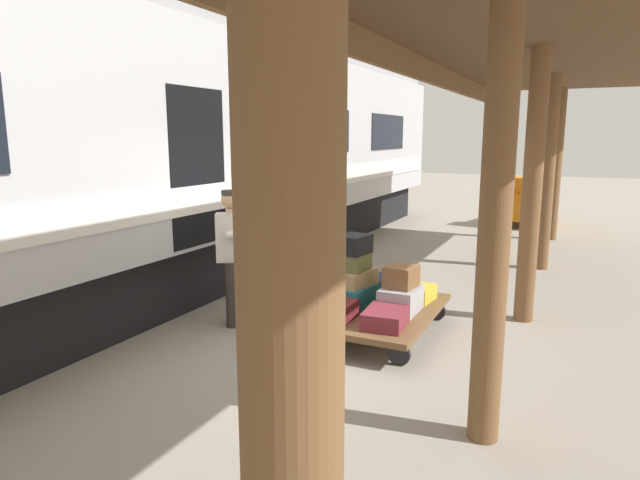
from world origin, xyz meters
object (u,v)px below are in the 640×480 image
object	(u,v)px
porter_by_door	(233,253)
suitcase_burgundy_valise	(386,318)
luggage_cart	(376,312)
suitcase_black_hardshell	(353,244)
train_car	(111,157)
suitcase_gray_aluminum	(401,299)
suitcase_teal_softside	(352,295)
baggage_tug	(525,202)
suitcase_navy_fabric	(368,285)
suitcase_maroon_trunk	(334,310)
suitcase_tan_vintage	(355,277)
suitcase_brown_leather	(401,276)
suitcase_yellow_case	(413,292)
porter_in_overalls	(320,249)
suitcase_olive_duffel	(353,261)

from	to	relation	value
porter_by_door	suitcase_burgundy_valise	bearing A→B (deg)	177.33
luggage_cart	suitcase_black_hardshell	bearing A→B (deg)	3.22
suitcase_black_hardshell	porter_by_door	bearing A→B (deg)	16.97
train_car	suitcase_gray_aluminum	size ratio (longest dim) A/B	37.40
suitcase_teal_softside	porter_by_door	size ratio (longest dim) A/B	0.35
porter_by_door	baggage_tug	size ratio (longest dim) A/B	0.90
luggage_cart	suitcase_burgundy_valise	bearing A→B (deg)	119.35
suitcase_navy_fabric	porter_by_door	xyz separation A→B (m)	(1.41, 1.00, 0.49)
suitcase_maroon_trunk	suitcase_navy_fabric	xyz separation A→B (m)	(0.00, -1.09, 0.03)
suitcase_burgundy_valise	suitcase_tan_vintage	world-z (taller)	suitcase_tan_vintage
suitcase_maroon_trunk	suitcase_tan_vintage	xyz separation A→B (m)	(-0.03, -0.57, 0.25)
suitcase_burgundy_valise	suitcase_brown_leather	bearing A→B (deg)	-89.29
suitcase_gray_aluminum	suitcase_brown_leather	size ratio (longest dim) A/B	1.56
suitcase_burgundy_valise	baggage_tug	xyz separation A→B (m)	(-0.50, -9.98, 0.22)
suitcase_burgundy_valise	baggage_tug	distance (m)	10.00
luggage_cart	suitcase_brown_leather	world-z (taller)	suitcase_brown_leather
train_car	luggage_cart	xyz separation A→B (m)	(-3.82, -0.29, -1.79)
train_car	suitcase_teal_softside	size ratio (longest dim) A/B	36.54
luggage_cart	suitcase_maroon_trunk	xyz separation A→B (m)	(0.31, 0.55, 0.14)
luggage_cart	suitcase_teal_softside	world-z (taller)	suitcase_teal_softside
suitcase_maroon_trunk	suitcase_brown_leather	xyz separation A→B (m)	(-0.61, -0.56, 0.33)
suitcase_yellow_case	suitcase_tan_vintage	bearing A→B (deg)	41.78
suitcase_brown_leather	suitcase_tan_vintage	xyz separation A→B (m)	(0.58, -0.01, -0.08)
porter_in_overalls	porter_by_door	size ratio (longest dim) A/B	1.00
suitcase_navy_fabric	baggage_tug	world-z (taller)	baggage_tug
suitcase_yellow_case	suitcase_olive_duffel	distance (m)	0.93
suitcase_gray_aluminum	porter_by_door	xyz separation A→B (m)	(2.03, 0.45, 0.46)
suitcase_yellow_case	porter_in_overalls	xyz separation A→B (m)	(1.14, 0.36, 0.52)
suitcase_olive_duffel	suitcase_navy_fabric	bearing A→B (deg)	-89.95
suitcase_yellow_case	baggage_tug	size ratio (longest dim) A/B	0.25
suitcase_gray_aluminum	suitcase_olive_duffel	xyz separation A→B (m)	(0.61, -0.01, 0.40)
suitcase_brown_leather	suitcase_tan_vintage	distance (m)	0.58
suitcase_maroon_trunk	suitcase_gray_aluminum	xyz separation A→B (m)	(-0.62, -0.55, 0.05)
suitcase_yellow_case	suitcase_brown_leather	world-z (taller)	suitcase_brown_leather
suitcase_olive_duffel	baggage_tug	size ratio (longest dim) A/B	0.23
suitcase_maroon_trunk	suitcase_burgundy_valise	world-z (taller)	suitcase_maroon_trunk
suitcase_yellow_case	suitcase_teal_softside	bearing A→B (deg)	41.65
suitcase_brown_leather	luggage_cart	bearing A→B (deg)	2.93
suitcase_navy_fabric	suitcase_olive_duffel	distance (m)	0.69
suitcase_maroon_trunk	suitcase_teal_softside	bearing A→B (deg)	-90.00
suitcase_maroon_trunk	suitcase_teal_softside	size ratio (longest dim) A/B	0.87
suitcase_black_hardshell	baggage_tug	size ratio (longest dim) A/B	0.21
suitcase_navy_fabric	suitcase_burgundy_valise	size ratio (longest dim) A/B	0.87
suitcase_teal_softside	train_car	bearing A→B (deg)	4.75
suitcase_burgundy_valise	baggage_tug	world-z (taller)	baggage_tug
suitcase_maroon_trunk	suitcase_gray_aluminum	world-z (taller)	suitcase_gray_aluminum
suitcase_brown_leather	baggage_tug	size ratio (longest dim) A/B	0.20
suitcase_yellow_case	suitcase_olive_duffel	xyz separation A→B (m)	(0.61, 0.54, 0.45)
train_car	suitcase_teal_softside	world-z (taller)	train_car
suitcase_yellow_case	porter_in_overalls	size ratio (longest dim) A/B	0.28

